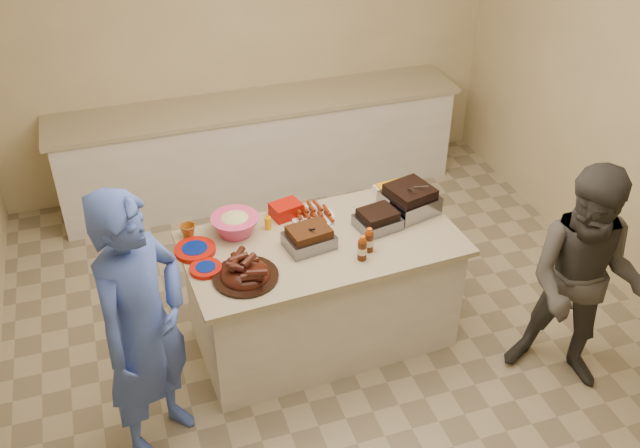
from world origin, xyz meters
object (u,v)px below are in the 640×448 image
object	(u,v)px
rib_platter	(246,278)
roasting_pan	(409,210)
guest_gray	(560,374)
plastic_cup	(189,237)
guest_blue	(164,434)
bbq_bottle_a	(369,251)
bbq_bottle_b	(362,259)
island	(322,337)
coleslaw_bowl	(236,233)
mustard_bottle	(268,229)

from	to	relation	value
rib_platter	roasting_pan	world-z (taller)	rib_platter
guest_gray	plastic_cup	bearing A→B (deg)	-166.91
guest_blue	guest_gray	world-z (taller)	guest_gray
plastic_cup	bbq_bottle_a	bearing A→B (deg)	-25.61
bbq_bottle_b	rib_platter	bearing A→B (deg)	176.47
guest_blue	island	bearing A→B (deg)	-20.58
island	bbq_bottle_b	xyz separation A→B (m)	(0.17, -0.26, 0.84)
rib_platter	coleslaw_bowl	bearing A→B (deg)	84.40
coleslaw_bowl	mustard_bottle	xyz separation A→B (m)	(0.21, -0.02, 0.00)
island	guest_gray	bearing A→B (deg)	-34.21
rib_platter	mustard_bottle	bearing A→B (deg)	60.34
bbq_bottle_a	guest_blue	distance (m)	1.69
rib_platter	guest_gray	size ratio (longest dim) A/B	0.26
bbq_bottle_b	guest_gray	xyz separation A→B (m)	(1.23, -0.58, -0.84)
bbq_bottle_a	guest_gray	world-z (taller)	bbq_bottle_a
plastic_cup	coleslaw_bowl	bearing A→B (deg)	-10.41
coleslaw_bowl	bbq_bottle_a	world-z (taller)	coleslaw_bowl
coleslaw_bowl	guest_blue	size ratio (longest dim) A/B	0.18
roasting_pan	bbq_bottle_b	distance (m)	0.65
coleslaw_bowl	bbq_bottle_b	bearing A→B (deg)	-37.19
rib_platter	guest_blue	world-z (taller)	rib_platter
guest_blue	rib_platter	bearing A→B (deg)	-18.71
bbq_bottle_a	plastic_cup	xyz separation A→B (m)	(-1.05, 0.50, 0.00)
coleslaw_bowl	bbq_bottle_a	size ratio (longest dim) A/B	1.84
roasting_pan	guest_gray	size ratio (longest dim) A/B	0.20
bbq_bottle_b	roasting_pan	bearing A→B (deg)	39.27
bbq_bottle_b	guest_blue	size ratio (longest dim) A/B	0.10
plastic_cup	island	bearing A→B (deg)	-21.24
guest_blue	bbq_bottle_b	bearing A→B (deg)	-33.27
coleslaw_bowl	guest_gray	xyz separation A→B (m)	(1.91, -1.10, -0.84)
roasting_pan	bbq_bottle_a	distance (m)	0.55
bbq_bottle_a	plastic_cup	size ratio (longest dim) A/B	1.69
island	mustard_bottle	bearing A→B (deg)	137.35
guest_gray	coleslaw_bowl	bearing A→B (deg)	-169.24
island	bbq_bottle_a	distance (m)	0.89
mustard_bottle	roasting_pan	bearing A→B (deg)	-5.34
roasting_pan	plastic_cup	world-z (taller)	roasting_pan
rib_platter	bbq_bottle_b	xyz separation A→B (m)	(0.73, -0.04, 0.00)
mustard_bottle	plastic_cup	world-z (taller)	mustard_bottle
bbq_bottle_b	guest_gray	world-z (taller)	bbq_bottle_b
coleslaw_bowl	mustard_bottle	size ratio (longest dim) A/B	2.64
plastic_cup	guest_gray	bearing A→B (deg)	-27.60
island	bbq_bottle_b	size ratio (longest dim) A/B	10.30
plastic_cup	roasting_pan	bearing A→B (deg)	-6.21
coleslaw_bowl	bbq_bottle_b	distance (m)	0.85
guest_blue	guest_gray	distance (m)	2.61
guest_blue	guest_gray	size ratio (longest dim) A/B	1.11
roasting_pan	bbq_bottle_a	size ratio (longest dim) A/B	1.88
rib_platter	roasting_pan	bearing A→B (deg)	16.56
bbq_bottle_b	mustard_bottle	distance (m)	0.68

